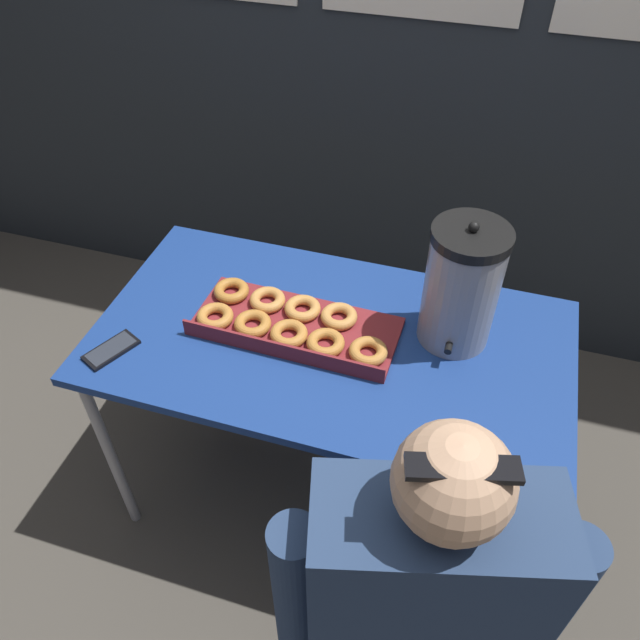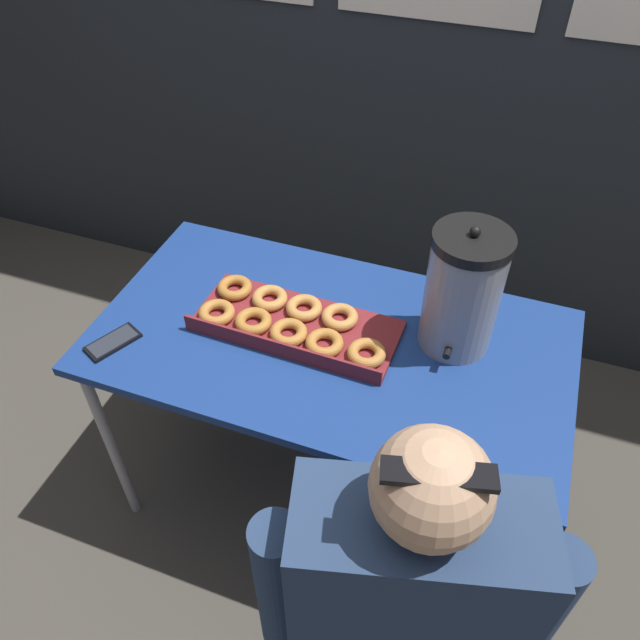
# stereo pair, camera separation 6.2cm
# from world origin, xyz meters

# --- Properties ---
(ground_plane) EXTENTS (12.00, 12.00, 0.00)m
(ground_plane) POSITION_xyz_m (0.00, 0.00, 0.00)
(ground_plane) COLOR #4C473F
(back_wall) EXTENTS (6.00, 0.11, 2.46)m
(back_wall) POSITION_xyz_m (0.00, 1.03, 1.23)
(back_wall) COLOR #23282D
(back_wall) RESTS_ON ground
(folding_table) EXTENTS (1.30, 0.71, 0.77)m
(folding_table) POSITION_xyz_m (0.00, 0.00, 0.71)
(folding_table) COLOR navy
(folding_table) RESTS_ON ground
(donut_box) EXTENTS (0.58, 0.27, 0.05)m
(donut_box) POSITION_xyz_m (-0.12, 0.00, 0.79)
(donut_box) COLOR maroon
(donut_box) RESTS_ON folding_table
(coffee_urn) EXTENTS (0.20, 0.23, 0.38)m
(coffee_urn) POSITION_xyz_m (0.32, 0.11, 0.95)
(coffee_urn) COLOR #939399
(coffee_urn) RESTS_ON folding_table
(cell_phone) EXTENTS (0.12, 0.16, 0.01)m
(cell_phone) POSITION_xyz_m (-0.55, -0.22, 0.77)
(cell_phone) COLOR black
(cell_phone) RESTS_ON folding_table
(person_seated) EXTENTS (0.60, 0.34, 1.23)m
(person_seated) POSITION_xyz_m (0.37, -0.59, 0.58)
(person_seated) COLOR #33332D
(person_seated) RESTS_ON ground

